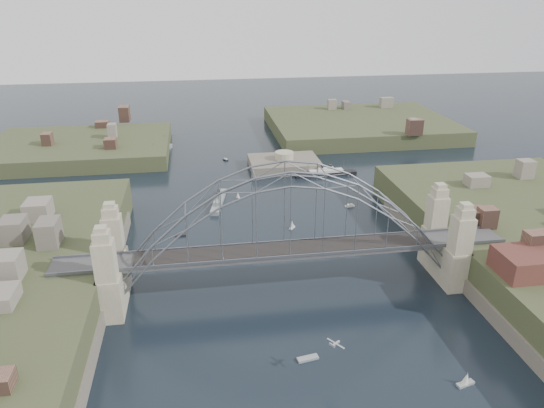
{
  "coord_description": "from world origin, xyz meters",
  "views": [
    {
      "loc": [
        -15.41,
        -81.43,
        52.57
      ],
      "look_at": [
        0.0,
        18.0,
        10.0
      ],
      "focal_mm": 33.36,
      "sensor_mm": 36.0,
      "label": 1
    }
  ],
  "objects_px": {
    "fort_island": "(284,169)",
    "naval_cruiser_near": "(219,201)",
    "bridge": "(287,230)",
    "naval_cruiser_far": "(160,152)",
    "ocean_liner": "(326,173)"
  },
  "relations": [
    {
      "from": "bridge",
      "to": "naval_cruiser_far",
      "type": "distance_m",
      "value": 96.21
    },
    {
      "from": "fort_island",
      "to": "naval_cruiser_far",
      "type": "distance_m",
      "value": 45.36
    },
    {
      "from": "bridge",
      "to": "ocean_liner",
      "type": "xyz_separation_m",
      "value": [
        23.51,
        61.18,
        -11.59
      ]
    },
    {
      "from": "fort_island",
      "to": "naval_cruiser_near",
      "type": "relative_size",
      "value": 1.33
    },
    {
      "from": "naval_cruiser_near",
      "to": "naval_cruiser_far",
      "type": "height_order",
      "value": "naval_cruiser_far"
    },
    {
      "from": "naval_cruiser_near",
      "to": "ocean_liner",
      "type": "xyz_separation_m",
      "value": [
        33.95,
        17.27,
        -0.03
      ]
    },
    {
      "from": "naval_cruiser_near",
      "to": "naval_cruiser_far",
      "type": "relative_size",
      "value": 0.93
    },
    {
      "from": "fort_island",
      "to": "naval_cruiser_near",
      "type": "distance_m",
      "value": 34.43
    },
    {
      "from": "bridge",
      "to": "fort_island",
      "type": "bearing_deg",
      "value": 80.27
    },
    {
      "from": "naval_cruiser_far",
      "to": "fort_island",
      "type": "bearing_deg",
      "value": -28.08
    },
    {
      "from": "bridge",
      "to": "naval_cruiser_far",
      "type": "relative_size",
      "value": 4.74
    },
    {
      "from": "bridge",
      "to": "fort_island",
      "type": "relative_size",
      "value": 3.82
    },
    {
      "from": "bridge",
      "to": "ocean_liner",
      "type": "distance_m",
      "value": 66.56
    },
    {
      "from": "bridge",
      "to": "naval_cruiser_near",
      "type": "xyz_separation_m",
      "value": [
        -10.44,
        43.91,
        -11.56
      ]
    },
    {
      "from": "ocean_liner",
      "to": "fort_island",
      "type": "bearing_deg",
      "value": 142.54
    }
  ]
}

